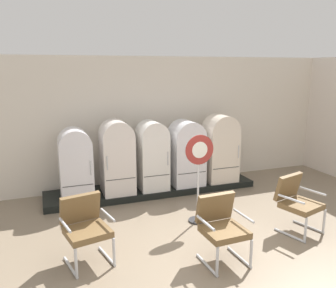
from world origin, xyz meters
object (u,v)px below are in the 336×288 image
at_px(refrigerator_1, 117,155).
at_px(armchair_right, 297,200).
at_px(armchair_left, 85,225).
at_px(armchair_center, 221,224).
at_px(refrigerator_2, 152,153).
at_px(refrigerator_3, 186,151).
at_px(refrigerator_0, 75,162).
at_px(refrigerator_4, 220,146).
at_px(sign_stand, 199,177).

height_order(refrigerator_1, armchair_right, refrigerator_1).
distance_m(armchair_left, armchair_center, 1.89).
height_order(refrigerator_1, armchair_center, refrigerator_1).
height_order(refrigerator_2, refrigerator_3, refrigerator_2).
relative_size(refrigerator_2, armchair_center, 1.55).
xyz_separation_m(refrigerator_0, armchair_left, (-0.10, -2.19, -0.33)).
relative_size(refrigerator_3, armchair_center, 1.51).
xyz_separation_m(refrigerator_4, armchair_left, (-3.28, -2.17, -0.39)).
bearing_deg(refrigerator_1, armchair_center, -73.01).
bearing_deg(refrigerator_0, refrigerator_3, 0.40).
distance_m(armchair_left, sign_stand, 2.12).
bearing_deg(refrigerator_4, armchair_left, -146.48).
xyz_separation_m(armchair_center, sign_stand, (0.23, 1.24, 0.29)).
relative_size(refrigerator_0, armchair_center, 1.48).
relative_size(refrigerator_3, armchair_left, 1.51).
bearing_deg(armchair_left, refrigerator_2, 52.63).
bearing_deg(armchair_center, refrigerator_1, 106.99).
height_order(refrigerator_0, refrigerator_4, refrigerator_4).
distance_m(refrigerator_1, sign_stand, 1.93).
bearing_deg(refrigerator_3, refrigerator_1, -179.86).
distance_m(refrigerator_0, sign_stand, 2.48).
relative_size(armchair_center, sign_stand, 0.60).
relative_size(armchair_right, armchair_center, 1.00).
xyz_separation_m(refrigerator_0, refrigerator_2, (1.58, 0.01, 0.04)).
xyz_separation_m(refrigerator_1, armchair_left, (-0.92, -2.20, -0.40)).
distance_m(armchair_center, sign_stand, 1.29).
bearing_deg(refrigerator_1, armchair_right, -44.75).
bearing_deg(armchair_left, refrigerator_3, 41.80).
bearing_deg(refrigerator_0, refrigerator_4, -0.19).
bearing_deg(refrigerator_1, refrigerator_4, -0.57).
distance_m(refrigerator_3, sign_stand, 1.66).
bearing_deg(armchair_center, sign_stand, 79.66).
xyz_separation_m(refrigerator_1, refrigerator_2, (0.75, -0.01, -0.03)).
bearing_deg(refrigerator_3, armchair_left, -138.20).
distance_m(refrigerator_0, armchair_center, 3.30).
bearing_deg(armchair_center, refrigerator_2, 92.29).
bearing_deg(sign_stand, refrigerator_2, 102.05).
relative_size(refrigerator_2, armchair_right, 1.55).
xyz_separation_m(refrigerator_1, sign_stand, (1.09, -1.59, -0.11)).
xyz_separation_m(refrigerator_0, armchair_right, (3.30, -2.44, -0.33)).
relative_size(refrigerator_0, refrigerator_2, 0.96).
bearing_deg(armchair_center, armchair_left, 160.61).
height_order(refrigerator_2, armchair_right, refrigerator_2).
xyz_separation_m(refrigerator_3, armchair_center, (-0.68, -2.83, -0.34)).
xyz_separation_m(refrigerator_1, refrigerator_3, (1.54, 0.00, -0.05)).
distance_m(refrigerator_3, armchair_center, 2.93).
relative_size(refrigerator_2, armchair_left, 1.55).
bearing_deg(sign_stand, refrigerator_3, 74.24).
relative_size(armchair_left, armchair_center, 1.00).
bearing_deg(refrigerator_3, refrigerator_2, -179.29).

